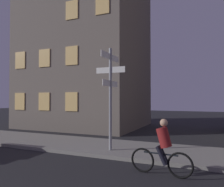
{
  "coord_description": "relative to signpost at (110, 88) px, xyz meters",
  "views": [
    {
      "loc": [
        4.41,
        -1.54,
        2.18
      ],
      "look_at": [
        0.72,
        6.89,
        2.4
      ],
      "focal_mm": 35.85,
      "sensor_mm": 36.0,
      "label": 1
    }
  ],
  "objects": [
    {
      "name": "cyclist",
      "position": [
        2.4,
        -1.75,
        -1.85
      ],
      "size": [
        1.82,
        0.36,
        1.61
      ],
      "color": "black",
      "rests_on": "ground_plane"
    },
    {
      "name": "sidewalk_kerb",
      "position": [
        -0.76,
        0.7,
        -2.53
      ],
      "size": [
        40.0,
        3.07,
        0.14
      ],
      "primitive_type": "cube",
      "color": "gray",
      "rests_on": "ground_plane"
    },
    {
      "name": "signpost",
      "position": [
        0.0,
        0.0,
        0.0
      ],
      "size": [
        1.26,
        1.7,
        4.08
      ],
      "color": "gray",
      "rests_on": "sidewalk_kerb"
    },
    {
      "name": "building_left_block",
      "position": [
        -5.46,
        7.5,
        6.24
      ],
      "size": [
        8.71,
        7.51,
        17.67
      ],
      "color": "#6B6056",
      "rests_on": "ground_plane"
    }
  ]
}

